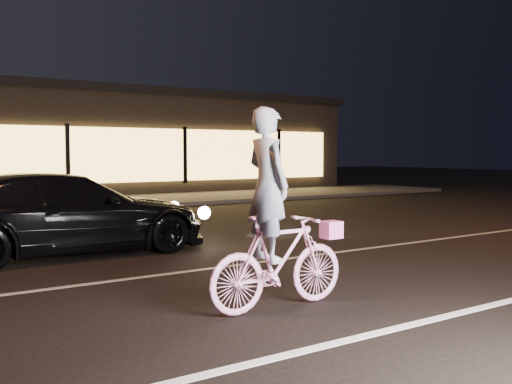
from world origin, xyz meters
TOP-DOWN VIEW (x-y plane):
  - ground at (0.00, 0.00)m, footprint 90.00×90.00m
  - lane_stripe_near at (0.00, -1.50)m, footprint 60.00×0.12m
  - lane_stripe_far at (0.00, 2.00)m, footprint 60.00×0.10m
  - sidewalk at (0.00, 13.00)m, footprint 30.00×4.00m
  - storefront at (0.00, 18.97)m, footprint 25.40×8.42m
  - cyclist at (-1.90, -0.30)m, footprint 1.73×0.60m
  - sedan at (-2.88, 4.32)m, footprint 4.73×1.93m

SIDE VIEW (x-z plane):
  - ground at x=0.00m, z-range 0.00..0.00m
  - lane_stripe_near at x=0.00m, z-range 0.00..0.01m
  - lane_stripe_far at x=0.00m, z-range 0.00..0.01m
  - sidewalk at x=0.00m, z-range 0.00..0.12m
  - sedan at x=-2.88m, z-range 0.00..1.37m
  - cyclist at x=-1.90m, z-range -0.32..1.87m
  - storefront at x=0.00m, z-range 0.05..4.25m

